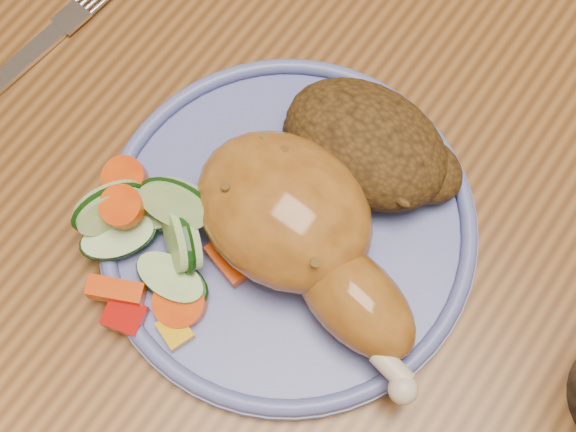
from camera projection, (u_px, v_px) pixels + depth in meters
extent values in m
plane|color=#53331C|center=(386.00, 366.00, 1.22)|extent=(4.00, 4.00, 0.00)
cube|color=brown|center=(509.00, 173.00, 0.54)|extent=(0.90, 1.40, 0.04)
cylinder|color=#4C2D16|center=(436.00, 64.00, 1.17)|extent=(0.04, 0.04, 0.41)
cylinder|color=#5965B0|center=(288.00, 228.00, 0.50)|extent=(0.23, 0.23, 0.01)
torus|color=#5965B0|center=(288.00, 222.00, 0.49)|extent=(0.23, 0.23, 0.01)
ellipsoid|color=#AB6923|center=(284.00, 210.00, 0.46)|extent=(0.12, 0.10, 0.06)
ellipsoid|color=#AB6923|center=(355.00, 299.00, 0.45)|extent=(0.09, 0.06, 0.04)
sphere|color=beige|center=(403.00, 389.00, 0.43)|extent=(0.02, 0.02, 0.02)
ellipsoid|color=#493012|center=(366.00, 144.00, 0.49)|extent=(0.11, 0.08, 0.05)
ellipsoid|color=#493012|center=(421.00, 169.00, 0.49)|extent=(0.05, 0.04, 0.03)
ellipsoid|color=#493012|center=(317.00, 133.00, 0.50)|extent=(0.04, 0.04, 0.02)
cube|color=#A50A05|center=(125.00, 316.00, 0.47)|extent=(0.03, 0.02, 0.01)
cube|color=#E5A507|center=(175.00, 331.00, 0.46)|extent=(0.02, 0.02, 0.01)
cylinder|color=#F75508|center=(125.00, 178.00, 0.50)|extent=(0.03, 0.03, 0.02)
cube|color=#F75508|center=(226.00, 263.00, 0.48)|extent=(0.03, 0.02, 0.01)
cylinder|color=#F75508|center=(180.00, 303.00, 0.47)|extent=(0.03, 0.03, 0.02)
cylinder|color=#F75508|center=(122.00, 207.00, 0.46)|extent=(0.02, 0.03, 0.01)
cube|color=#F75508|center=(116.00, 291.00, 0.47)|extent=(0.04, 0.03, 0.01)
cylinder|color=#B8DB8E|center=(151.00, 212.00, 0.49)|extent=(0.06, 0.06, 0.02)
cylinder|color=#B8DB8E|center=(110.00, 208.00, 0.47)|extent=(0.05, 0.05, 0.04)
cylinder|color=#B8DB8E|center=(119.00, 236.00, 0.48)|extent=(0.06, 0.06, 0.02)
cylinder|color=#B8DB8E|center=(181.00, 236.00, 0.47)|extent=(0.05, 0.05, 0.05)
cylinder|color=#B8DB8E|center=(177.00, 203.00, 0.46)|extent=(0.05, 0.05, 0.04)
cylinder|color=#B8DB8E|center=(172.00, 279.00, 0.47)|extent=(0.05, 0.05, 0.02)
cube|color=silver|center=(71.00, 18.00, 0.55)|extent=(0.02, 0.07, 0.00)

